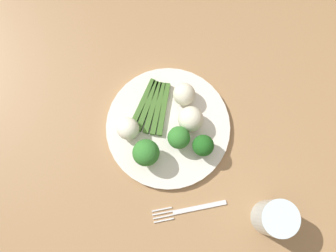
{
  "coord_description": "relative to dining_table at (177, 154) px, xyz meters",
  "views": [
    {
      "loc": [
        -0.13,
        0.02,
        1.57
      ],
      "look_at": [
        0.05,
        0.02,
        0.77
      ],
      "focal_mm": 39.24,
      "sensor_mm": 36.0,
      "label": 1
    }
  ],
  "objects": [
    {
      "name": "broccoli_front_left",
      "position": [
        -0.02,
        0.07,
        0.14
      ],
      "size": [
        0.06,
        0.06,
        0.07
      ],
      "color": "#609E3D",
      "rests_on": "plate"
    },
    {
      "name": "broccoli_front",
      "position": [
        0.0,
        -0.05,
        0.14
      ],
      "size": [
        0.05,
        0.05,
        0.06
      ],
      "color": "#4C7F2B",
      "rests_on": "plate"
    },
    {
      "name": "cauliflower_outer_edge",
      "position": [
        0.04,
        0.11,
        0.13
      ],
      "size": [
        0.05,
        0.05,
        0.05
      ],
      "primitive_type": "sphere",
      "color": "white",
      "rests_on": "plate"
    },
    {
      "name": "fork",
      "position": [
        -0.14,
        -0.02,
        0.09
      ],
      "size": [
        0.05,
        0.17,
        0.0
      ],
      "rotation": [
        0.0,
        0.0,
        1.78
      ],
      "color": "silver",
      "rests_on": "dining_table"
    },
    {
      "name": "water_glass",
      "position": [
        -0.15,
        -0.2,
        0.14
      ],
      "size": [
        0.08,
        0.08,
        0.1
      ],
      "primitive_type": "cylinder",
      "color": "silver",
      "rests_on": "dining_table"
    },
    {
      "name": "cauliflower_near_fork",
      "position": [
        0.06,
        -0.03,
        0.13
      ],
      "size": [
        0.06,
        0.06,
        0.06
      ],
      "primitive_type": "sphere",
      "color": "silver",
      "rests_on": "plate"
    },
    {
      "name": "plate",
      "position": [
        0.05,
        0.02,
        0.09
      ],
      "size": [
        0.28,
        0.28,
        0.01
      ],
      "primitive_type": "cylinder",
      "color": "silver",
      "rests_on": "dining_table"
    },
    {
      "name": "asparagus_bundle",
      "position": [
        0.09,
        0.06,
        0.11
      ],
      "size": [
        0.13,
        0.09,
        0.01
      ],
      "rotation": [
        0.0,
        0.0,
        2.9
      ],
      "color": "#3D6626",
      "rests_on": "plate"
    },
    {
      "name": "dining_table",
      "position": [
        0.0,
        0.0,
        0.0
      ],
      "size": [
        1.45,
        1.09,
        0.75
      ],
      "color": "#9E754C",
      "rests_on": "ground_plane"
    },
    {
      "name": "ground_plane",
      "position": [
        0.0,
        0.0,
        -0.67
      ],
      "size": [
        6.0,
        6.0,
        0.02
      ],
      "primitive_type": "cube",
      "color": "tan"
    },
    {
      "name": "broccoli_near_center",
      "position": [
        0.02,
        -0.0,
        0.14
      ],
      "size": [
        0.05,
        0.05,
        0.06
      ],
      "color": "#609E3D",
      "rests_on": "plate"
    },
    {
      "name": "cauliflower_back_right",
      "position": [
        0.12,
        -0.01,
        0.13
      ],
      "size": [
        0.05,
        0.05,
        0.05
      ],
      "primitive_type": "sphere",
      "color": "silver",
      "rests_on": "plate"
    }
  ]
}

